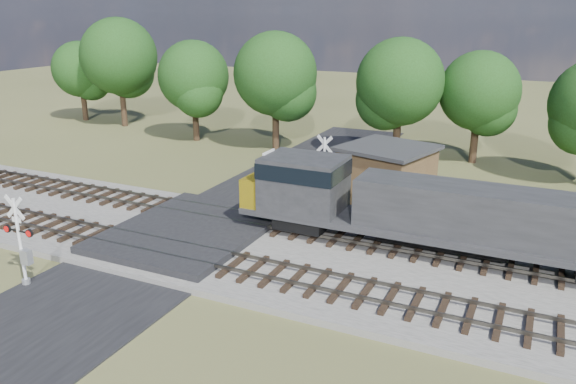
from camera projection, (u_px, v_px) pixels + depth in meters
The scene contains 10 objects.
ground at pixel (185, 241), 27.97m from camera, with size 160.00×160.00×0.00m, color #484C28.
ballast_bed at pixel (383, 273), 24.30m from camera, with size 140.00×10.00×0.30m, color gray.
road at pixel (185, 241), 27.96m from camera, with size 7.00×60.00×0.08m, color black.
crossing_panel at pixel (190, 232), 28.31m from camera, with size 7.00×9.00×0.62m, color #262628.
track_near at pixel (216, 261), 24.86m from camera, with size 140.00×2.60×0.33m.
track_far at pixel (268, 224), 29.16m from camera, with size 140.00×2.60×0.33m.
crossing_signal_near at pixel (23, 249), 22.97m from camera, with size 1.60×0.35×3.96m.
crossing_signal_far at pixel (323, 176), 32.91m from camera, with size 1.67×0.40×4.17m.
equipment_shed at pixel (387, 173), 33.68m from camera, with size 6.02×6.02×3.33m.
treeline at pixel (449, 82), 40.34m from camera, with size 77.10×9.59×10.44m.
Camera 1 is at (15.69, -21.19, 10.97)m, focal length 35.00 mm.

